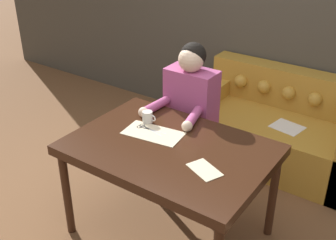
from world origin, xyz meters
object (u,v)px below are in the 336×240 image
Objects in this scene: person at (190,117)px; mug at (148,117)px; scissors at (147,128)px; dining_table at (169,155)px; couch at (278,130)px.

mug is (-0.10, -0.44, 0.16)m from person.
person reaches higher than scissors.
scissors is 0.11m from mug.
scissors is (-0.05, -0.53, 0.12)m from person.
dining_table is 0.83× the size of couch.
couch is at bearing 80.17° from dining_table.
scissors is (-0.27, 0.10, 0.08)m from dining_table.
couch is at bearing 65.79° from mug.
couch is 1.49m from mug.
couch is 14.52× the size of mug.
couch is 1.53m from scissors.
scissors is at bearing -110.99° from couch.
mug is at bearing 150.77° from dining_table.
scissors is (-0.52, -1.36, 0.47)m from couch.
dining_table is at bearing -70.24° from person.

